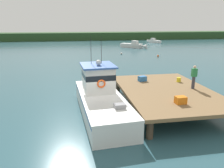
# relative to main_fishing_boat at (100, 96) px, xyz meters

# --- Properties ---
(ground_plane) EXTENTS (200.00, 200.00, 0.00)m
(ground_plane) POSITION_rel_main_fishing_boat_xyz_m (-0.16, 0.11, -1.01)
(ground_plane) COLOR #2D5660
(dock) EXTENTS (6.00, 9.00, 1.20)m
(dock) POSITION_rel_main_fishing_boat_xyz_m (4.64, 0.11, 0.07)
(dock) COLOR #4C3D2D
(dock) RESTS_ON ground
(main_fishing_boat) EXTENTS (3.12, 9.91, 4.80)m
(main_fishing_boat) POSITION_rel_main_fishing_boat_xyz_m (0.00, 0.00, 0.00)
(main_fishing_boat) COLOR white
(main_fishing_boat) RESTS_ON ground
(crate_stack_near_edge) EXTENTS (0.69, 0.58, 0.39)m
(crate_stack_near_edge) POSITION_rel_main_fishing_boat_xyz_m (3.66, 2.59, 0.39)
(crate_stack_near_edge) COLOR #3370B2
(crate_stack_near_edge) RESTS_ON dock
(crate_single_far) EXTENTS (0.63, 0.48, 0.42)m
(crate_single_far) POSITION_rel_main_fishing_boat_xyz_m (4.32, -2.58, 0.40)
(crate_single_far) COLOR orange
(crate_single_far) RESTS_ON dock
(bait_bucket) EXTENTS (0.32, 0.32, 0.34)m
(bait_bucket) POSITION_rel_main_fishing_boat_xyz_m (6.40, 1.90, 0.36)
(bait_bucket) COLOR yellow
(bait_bucket) RESTS_ON dock
(deckhand_by_the_boat) EXTENTS (0.36, 0.22, 1.63)m
(deckhand_by_the_boat) POSITION_rel_main_fishing_boat_xyz_m (6.55, 0.04, 1.05)
(deckhand_by_the_boat) COLOR #383842
(deckhand_by_the_boat) RESTS_ON dock
(moored_boat_mid_harbor) EXTENTS (3.02, 4.80, 1.24)m
(moored_boat_mid_harbor) POSITION_rel_main_fishing_boat_xyz_m (21.24, 47.85, -0.58)
(moored_boat_mid_harbor) COLOR white
(moored_boat_mid_harbor) RESTS_ON ground
(moored_boat_near_channel) EXTENTS (5.59, 5.08, 1.60)m
(moored_boat_near_channel) POSITION_rel_main_fishing_boat_xyz_m (11.92, 36.09, -0.46)
(moored_boat_near_channel) COLOR silver
(moored_boat_near_channel) RESTS_ON ground
(mooring_buoy_outer) EXTENTS (0.37, 0.37, 0.37)m
(mooring_buoy_outer) POSITION_rel_main_fishing_boat_xyz_m (6.92, 25.67, -0.82)
(mooring_buoy_outer) COLOR silver
(mooring_buoy_outer) RESTS_ON ground
(mooring_buoy_inshore) EXTENTS (0.32, 0.32, 0.32)m
(mooring_buoy_inshore) POSITION_rel_main_fishing_boat_xyz_m (12.50, 21.89, -0.85)
(mooring_buoy_inshore) COLOR #EA5B19
(mooring_buoy_inshore) RESTS_ON ground
(far_shoreline) EXTENTS (120.00, 8.00, 2.40)m
(far_shoreline) POSITION_rel_main_fishing_boat_xyz_m (-0.16, 62.11, 0.19)
(far_shoreline) COLOR #284723
(far_shoreline) RESTS_ON ground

